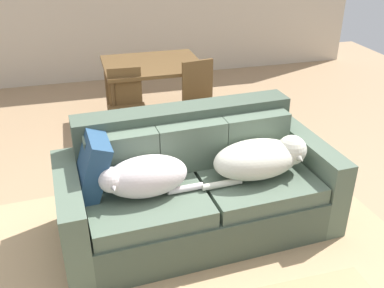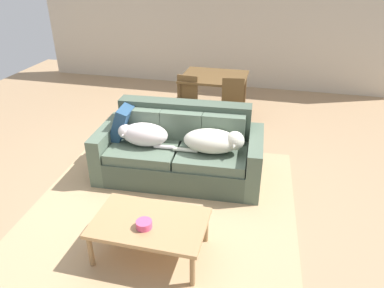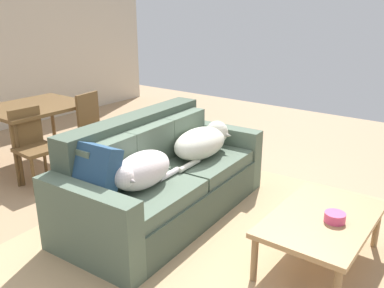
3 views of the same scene
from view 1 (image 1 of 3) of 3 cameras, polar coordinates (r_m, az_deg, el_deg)
The scene contains 8 objects.
ground_plane at distance 3.66m, azimuth -3.36°, elevation -11.42°, with size 10.00×10.00×0.00m, color tan.
couch at distance 3.55m, azimuth 0.55°, elevation -5.67°, with size 2.19×1.10×0.94m.
dog_on_left_cushion at distance 3.17m, azimuth -6.30°, elevation -4.26°, with size 0.75×0.36×0.30m.
dog_on_right_cushion at distance 3.43m, azimuth 9.00°, elevation -1.82°, with size 0.87×0.44×0.30m.
throw_pillow_by_left_arm at distance 3.28m, azimuth -12.99°, elevation -2.59°, with size 0.15×0.45×0.45m, color navy.
dining_table at distance 5.27m, azimuth -5.13°, elevation 9.68°, with size 1.14×0.95×0.76m.
dining_chair_near_left at distance 4.80m, azimuth -8.46°, elevation 5.05°, with size 0.42×0.42×0.87m.
dining_chair_near_right at distance 4.87m, azimuth 1.21°, elevation 5.84°, with size 0.45×0.45×0.91m.
Camera 1 is at (-0.55, -2.79, 2.30)m, focal length 41.08 mm.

